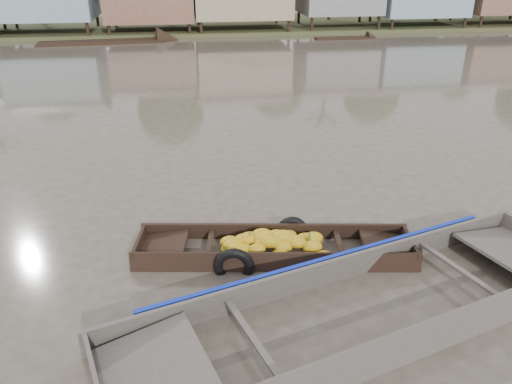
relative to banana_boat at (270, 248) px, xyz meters
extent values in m
plane|color=#483F37|center=(0.37, -0.50, -0.13)|extent=(120.00, 120.00, 0.00)
cube|color=#384723|center=(0.37, 32.50, -0.13)|extent=(120.00, 12.00, 0.50)
cube|color=brown|center=(-3.43, 29.00, 2.07)|extent=(5.80, 4.60, 2.70)
cube|color=black|center=(0.08, 0.00, -0.21)|extent=(5.11, 1.69, 0.08)
cube|color=black|center=(0.16, 0.54, -0.02)|extent=(5.10, 0.89, 0.48)
cube|color=black|center=(0.00, -0.54, -0.02)|extent=(5.10, 0.89, 0.48)
cube|color=black|center=(2.56, -0.36, -0.02)|extent=(0.22, 1.11, 0.45)
cube|color=black|center=(2.13, -0.30, 0.04)|extent=(1.00, 1.08, 0.18)
cube|color=black|center=(-2.40, 0.37, -0.02)|extent=(0.22, 1.11, 0.45)
cube|color=black|center=(-1.97, 0.31, 0.04)|extent=(1.00, 1.08, 0.18)
cube|color=black|center=(-1.11, 0.18, 0.08)|extent=(0.26, 1.07, 0.05)
cube|color=black|center=(1.27, -0.17, 0.08)|extent=(0.26, 1.07, 0.05)
ellipsoid|color=gold|center=(-0.68, 0.08, 0.08)|extent=(0.45, 0.34, 0.25)
ellipsoid|color=gold|center=(-0.15, 0.08, 0.25)|extent=(0.42, 0.32, 0.24)
ellipsoid|color=gold|center=(-0.37, 0.12, 0.17)|extent=(0.45, 0.34, 0.25)
ellipsoid|color=gold|center=(0.12, -0.31, 0.04)|extent=(0.36, 0.28, 0.20)
ellipsoid|color=gold|center=(-0.73, 0.24, 0.06)|extent=(0.41, 0.31, 0.23)
ellipsoid|color=gold|center=(0.40, -0.09, 0.18)|extent=(0.41, 0.31, 0.23)
ellipsoid|color=gold|center=(0.83, 0.09, 0.09)|extent=(0.44, 0.33, 0.25)
ellipsoid|color=gold|center=(-0.02, 0.25, 0.11)|extent=(0.36, 0.28, 0.21)
ellipsoid|color=gold|center=(-0.04, 0.20, 0.14)|extent=(0.40, 0.30, 0.22)
ellipsoid|color=gold|center=(-0.11, 0.15, 0.15)|extent=(0.39, 0.30, 0.22)
ellipsoid|color=gold|center=(-0.53, -0.09, 0.07)|extent=(0.40, 0.30, 0.22)
ellipsoid|color=gold|center=(0.39, 0.30, 0.06)|extent=(0.37, 0.28, 0.21)
ellipsoid|color=gold|center=(0.22, -0.18, 0.14)|extent=(0.39, 0.30, 0.22)
ellipsoid|color=gold|center=(0.13, -0.10, 0.17)|extent=(0.40, 0.31, 0.23)
ellipsoid|color=gold|center=(0.69, 0.17, 0.05)|extent=(0.39, 0.30, 0.22)
ellipsoid|color=gold|center=(0.89, -0.43, 0.02)|extent=(0.37, 0.28, 0.21)
ellipsoid|color=gold|center=(-0.14, 0.31, 0.15)|extent=(0.35, 0.27, 0.20)
ellipsoid|color=gold|center=(0.12, 0.08, 0.24)|extent=(0.34, 0.26, 0.19)
ellipsoid|color=gold|center=(-0.49, 0.15, 0.15)|extent=(0.38, 0.29, 0.22)
ellipsoid|color=gold|center=(0.35, 0.28, 0.07)|extent=(0.39, 0.29, 0.22)
ellipsoid|color=gold|center=(0.74, -0.22, 0.11)|extent=(0.41, 0.31, 0.23)
ellipsoid|color=gold|center=(0.05, 0.12, 0.17)|extent=(0.43, 0.32, 0.24)
ellipsoid|color=gold|center=(-0.60, -0.16, 0.03)|extent=(0.44, 0.34, 0.25)
ellipsoid|color=gold|center=(-0.27, -0.19, 0.13)|extent=(0.34, 0.26, 0.19)
ellipsoid|color=gold|center=(-0.76, 0.08, 0.00)|extent=(0.35, 0.26, 0.20)
ellipsoid|color=gold|center=(-0.02, -0.12, 0.22)|extent=(0.43, 0.32, 0.24)
ellipsoid|color=gold|center=(-0.61, -0.07, 0.07)|extent=(0.45, 0.34, 0.25)
ellipsoid|color=gold|center=(-0.56, -0.17, 0.02)|extent=(0.43, 0.33, 0.25)
ellipsoid|color=gold|center=(0.22, -0.05, 0.25)|extent=(0.46, 0.35, 0.26)
ellipsoid|color=gold|center=(-0.12, -0.04, 0.18)|extent=(0.42, 0.32, 0.24)
ellipsoid|color=gold|center=(0.47, -0.20, 0.20)|extent=(0.35, 0.27, 0.20)
ellipsoid|color=gold|center=(-0.75, -0.17, -0.02)|extent=(0.36, 0.27, 0.20)
cylinder|color=#3F6626|center=(-0.37, 0.07, 0.25)|extent=(0.04, 0.04, 0.16)
cylinder|color=#3F6626|center=(0.26, -0.02, 0.25)|extent=(0.04, 0.04, 0.16)
cylinder|color=#3F6626|center=(0.71, -0.09, 0.25)|extent=(0.04, 0.04, 0.16)
torus|color=black|center=(0.53, 0.56, 0.00)|extent=(0.65, 0.25, 0.63)
torus|color=black|center=(-0.73, -0.50, 0.00)|extent=(0.74, 0.27, 0.72)
cube|color=#403B36|center=(1.13, -1.98, -0.21)|extent=(8.09, 4.00, 0.08)
cube|color=#403B36|center=(0.85, -1.06, 0.07)|extent=(7.80, 2.58, 0.65)
cube|color=#403B36|center=(1.42, -2.91, 0.07)|extent=(7.80, 2.58, 0.65)
cube|color=#403B36|center=(-2.00, -2.96, 0.15)|extent=(1.82, 2.04, 0.25)
cube|color=#403B36|center=(-0.68, -2.55, 0.20)|extent=(0.66, 1.85, 0.05)
cube|color=#403B36|center=(2.95, -1.42, 0.20)|extent=(0.66, 1.85, 0.05)
cube|color=#665E54|center=(1.13, -1.98, -0.16)|extent=(6.23, 3.28, 0.02)
cube|color=#1026A9|center=(0.83, -0.99, 0.32)|extent=(6.29, 2.04, 0.16)
cube|color=black|center=(-6.39, 25.29, -0.18)|extent=(7.61, 2.24, 0.35)
cube|color=black|center=(9.00, 24.68, -0.18)|extent=(3.65, 0.86, 0.35)
camera|label=1|loc=(-1.39, -7.77, 4.95)|focal=35.00mm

